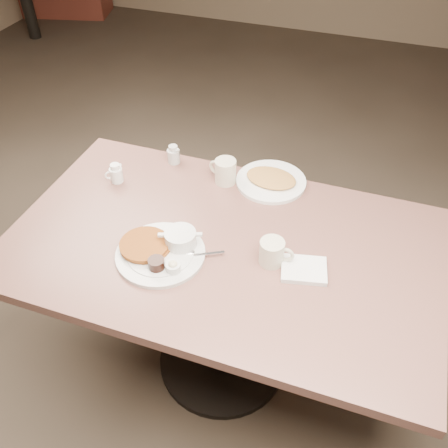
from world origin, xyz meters
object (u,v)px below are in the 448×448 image
(coffee_mug_near, at_px, (273,252))
(creamer_right, at_px, (173,155))
(coffee_mug_far, at_px, (225,171))
(main_plate, at_px, (162,249))
(hash_plate, at_px, (271,180))
(creamer_left, at_px, (116,174))
(diner_table, at_px, (222,275))

(coffee_mug_near, height_order, creamer_right, coffee_mug_near)
(coffee_mug_near, height_order, coffee_mug_far, coffee_mug_far)
(main_plate, bearing_deg, hash_plate, 64.14)
(main_plate, relative_size, hash_plate, 1.29)
(creamer_left, bearing_deg, diner_table, -20.51)
(diner_table, bearing_deg, creamer_right, 132.20)
(diner_table, distance_m, creamer_left, 0.59)
(coffee_mug_far, height_order, creamer_right, coffee_mug_far)
(main_plate, distance_m, coffee_mug_far, 0.46)
(main_plate, xyz_separation_m, creamer_left, (-0.34, 0.31, 0.01))
(diner_table, xyz_separation_m, creamer_left, (-0.52, 0.19, 0.21))
(diner_table, distance_m, coffee_mug_far, 0.41)
(creamer_right, distance_m, hash_plate, 0.43)
(diner_table, bearing_deg, creamer_left, 159.49)
(coffee_mug_far, xyz_separation_m, hash_plate, (0.18, 0.05, -0.04))
(creamer_left, bearing_deg, hash_plate, 18.16)
(coffee_mug_far, bearing_deg, creamer_right, 167.32)
(diner_table, xyz_separation_m, coffee_mug_far, (-0.11, 0.33, 0.22))
(coffee_mug_near, relative_size, hash_plate, 0.39)
(diner_table, bearing_deg, hash_plate, 79.61)
(hash_plate, bearing_deg, creamer_right, 179.45)
(diner_table, xyz_separation_m, hash_plate, (0.07, 0.39, 0.18))
(creamer_left, bearing_deg, creamer_right, 50.35)
(coffee_mug_far, bearing_deg, diner_table, -72.26)
(hash_plate, bearing_deg, diner_table, -100.39)
(main_plate, height_order, coffee_mug_far, coffee_mug_far)
(coffee_mug_near, distance_m, creamer_right, 0.69)
(diner_table, height_order, main_plate, main_plate)
(main_plate, bearing_deg, coffee_mug_near, 13.40)
(main_plate, xyz_separation_m, creamer_right, (-0.18, 0.51, 0.01))
(main_plate, distance_m, hash_plate, 0.56)
(diner_table, relative_size, hash_plate, 4.83)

